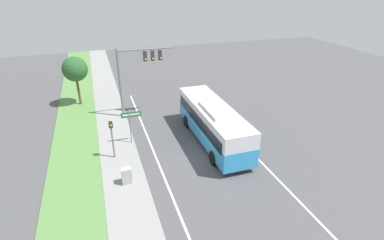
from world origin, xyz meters
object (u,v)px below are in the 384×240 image
signal_gantry (138,67)px  pedestrian_signal (112,134)px  bus (213,121)px  utility_cabinet (127,176)px  street_sign (131,121)px

signal_gantry → pedestrian_signal: size_ratio=2.17×
bus → signal_gantry: 9.00m
pedestrian_signal → utility_cabinet: size_ratio=2.72×
signal_gantry → street_sign: size_ratio=2.33×
pedestrian_signal → signal_gantry: bearing=66.0°
signal_gantry → utility_cabinet: 11.75m
bus → pedestrian_signal: size_ratio=3.37×
bus → pedestrian_signal: bearing=-178.9°
street_sign → utility_cabinet: street_sign is taller
bus → street_sign: (-6.31, 1.70, 0.22)m
signal_gantry → street_sign: bearing=-106.7°
signal_gantry → bus: bearing=-56.5°
bus → utility_cabinet: (-7.43, -3.58, -1.15)m
bus → street_sign: bearing=165.0°
street_sign → utility_cabinet: 5.56m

